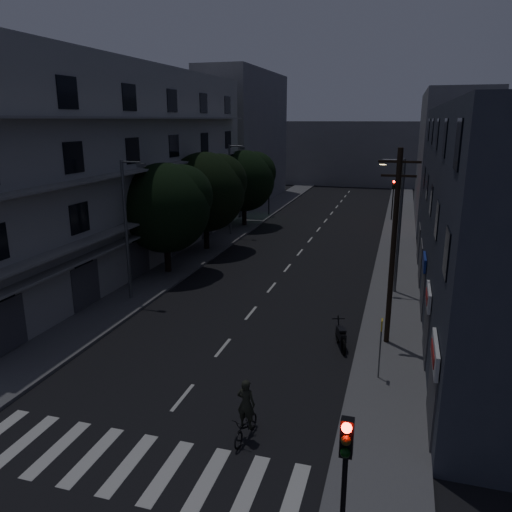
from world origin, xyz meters
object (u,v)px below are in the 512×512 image
Objects in this scene: traffic_signal_near at (345,467)px; bus_stop_sign at (381,338)px; cyclist at (246,419)px; utility_pole at (393,245)px; motorcycle at (341,337)px.

traffic_signal_near is 9.74m from bus_stop_sign.
cyclist is (-4.02, -5.17, -1.15)m from bus_stop_sign.
utility_pole reaches higher than traffic_signal_near.
traffic_signal_near is at bearing -92.15° from bus_stop_sign.
motorcycle is at bearing 81.76° from cyclist.
traffic_signal_near is 1.62× the size of bus_stop_sign.
cyclist is at bearing -127.83° from bus_stop_sign.
traffic_signal_near is 2.03× the size of motorcycle.
motorcycle is at bearing 96.92° from traffic_signal_near.
motorcycle is 0.93× the size of cyclist.
traffic_signal_near reaches higher than cyclist.
bus_stop_sign is at bearing 87.85° from traffic_signal_near.
utility_pole reaches higher than bus_stop_sign.
utility_pole is at bearing 71.61° from cyclist.
utility_pole reaches higher than cyclist.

